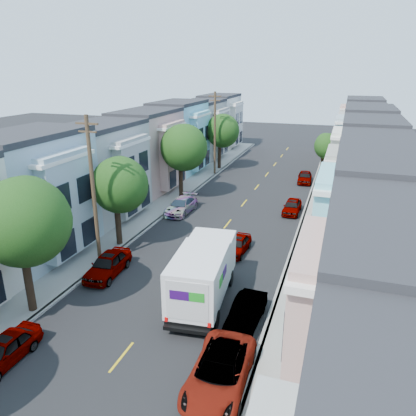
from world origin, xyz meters
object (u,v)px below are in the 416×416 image
Objects in this scene: utility_pole_far at (215,134)px; parked_left_c at (108,265)px; parked_right_d at (305,177)px; tree_d at (183,148)px; tree_far_r at (326,147)px; parked_right_b at (246,313)px; utility_pole_near at (94,193)px; lead_sedan at (237,245)px; tree_e at (222,131)px; parked_right_a at (220,373)px; fedex_truck at (203,272)px; parked_left_b at (4,350)px; tree_b at (23,222)px; parked_right_c at (292,207)px; parked_left_d at (181,206)px; tree_c at (119,185)px.

utility_pole_far is 27.59m from parked_left_c.
tree_d is at bearing -141.73° from parked_right_d.
parked_right_b is at bearing -93.56° from tree_far_r.
utility_pole_near is 10.76m from lead_sedan.
utility_pole_far is at bearing -89.95° from tree_e.
tree_e is 30.50m from parked_left_c.
tree_d is at bearing -90.01° from utility_pole_far.
utility_pole_near is 14.61m from parked_right_a.
tree_e reaches higher than fedex_truck.
parked_left_b is at bearing -87.94° from tree_e.
tree_b reaches higher than parked_right_c.
utility_pole_near is 1.00× the size of utility_pole_far.
parked_left_d reaches higher than parked_right_d.
fedex_truck is 1.69× the size of parked_right_d.
parked_right_a is (11.20, -11.42, -4.08)m from tree_c.
utility_pole_far is (0.00, 22.86, 0.35)m from tree_c.
parked_left_b is at bearing -83.91° from tree_c.
tree_e is 39.23m from parked_left_b.
tree_e is at bearing 90.00° from tree_b.
tree_far_r is at bearing 10.93° from utility_pole_far.
fedex_truck is at bearing -32.64° from tree_c.
tree_c reaches higher than parked_right_b.
parked_right_d reaches higher than parked_right_b.
tree_e is at bearing 89.38° from parked_left_c.
parked_right_b is at bearing 33.20° from parked_left_b.
tree_c is 0.95× the size of tree_e.
utility_pole_near is 4.79m from parked_left_c.
parked_left_c is (1.40, -30.15, -4.33)m from tree_e.
utility_pole_near is 26.00m from utility_pole_far.
parked_left_d is at bearing -84.51° from utility_pole_far.
utility_pole_far is (0.00, 26.00, 0.00)m from utility_pole_near.
utility_pole_far is at bearing 89.99° from tree_c.
parked_right_d is at bearing 66.69° from parked_left_c.
tree_d is at bearing -135.45° from tree_far_r.
tree_e is 32.41m from fedex_truck.
parked_left_c reaches higher than parked_right_b.
tree_far_r is at bearing 81.76° from lead_sedan.
parked_right_b is at bearing -16.74° from parked_left_c.
tree_far_r is (13.20, 34.79, -1.49)m from tree_b.
parked_left_c is at bearing 89.82° from parked_left_b.
parked_left_d is at bearing 80.41° from tree_c.
utility_pole_far reaches higher than tree_b.
utility_pole_near is (0.00, -28.95, 0.09)m from tree_e.
fedex_truck is 7.06m from lead_sedan.
tree_b reaches higher than fedex_truck.
tree_far_r is at bearing 44.55° from tree_d.
utility_pole_far reaches higher than parked_left_d.
fedex_truck is at bearing -61.22° from parked_left_d.
parked_right_c is (0.00, 22.89, -0.08)m from parked_right_a.
parked_right_a is at bearing -61.76° from parked_left_d.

